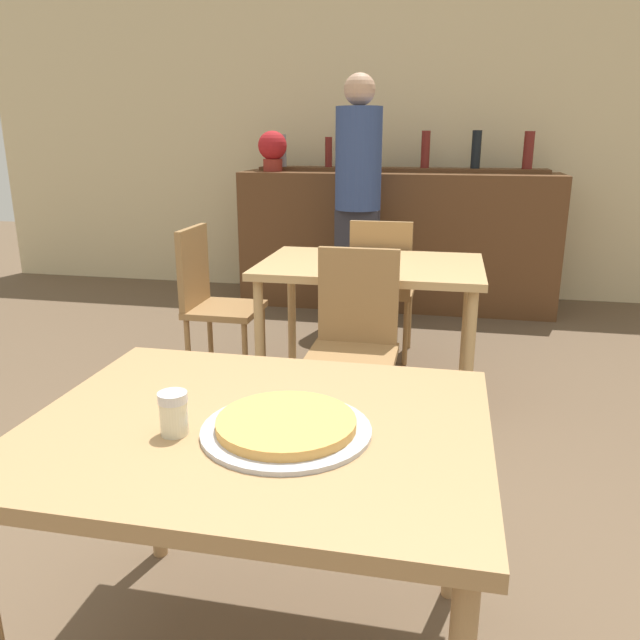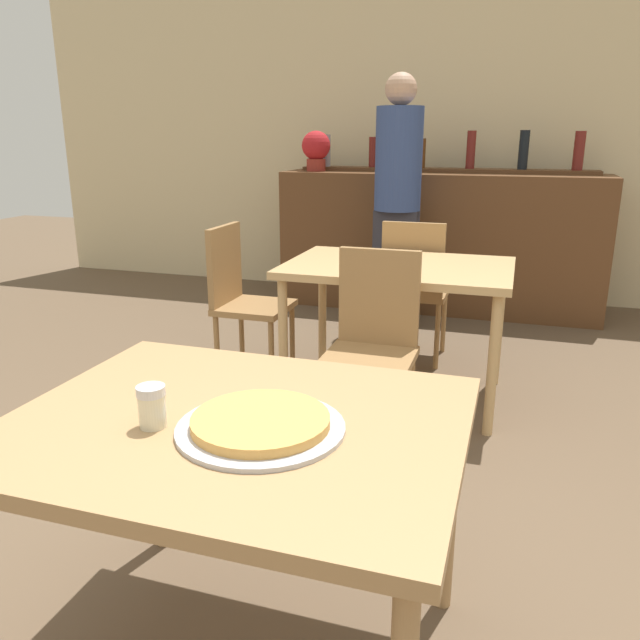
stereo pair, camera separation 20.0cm
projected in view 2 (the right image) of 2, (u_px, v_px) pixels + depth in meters
name	position (u px, v px, depth m)	size (l,w,h in m)	color
wall_back	(451.00, 136.00, 5.39)	(8.00, 0.05, 2.80)	beige
dining_table_near	(237.00, 445.00, 1.56)	(1.12, 0.90, 0.74)	#A87F51
dining_table_far	(398.00, 279.00, 3.35)	(1.19, 0.81, 0.75)	tan
bar_counter	(438.00, 242.00, 5.17)	(2.60, 0.56, 1.12)	brown
bar_back_shelf	(450.00, 164.00, 5.10)	(2.39, 0.24, 0.33)	brown
chair_far_side_front	(373.00, 336.00, 2.87)	(0.40, 0.40, 0.91)	olive
chair_far_side_back	(414.00, 283.00, 3.91)	(0.40, 0.40, 0.91)	olive
chair_far_side_left	(241.00, 293.00, 3.66)	(0.40, 0.40, 0.91)	olive
pizza_tray	(261.00, 424.00, 1.47)	(0.40, 0.40, 0.04)	#B7B7BC
cheese_shaker	(152.00, 406.00, 1.48)	(0.07, 0.07, 0.10)	beige
person_standing	(397.00, 193.00, 4.58)	(0.34, 0.34, 1.84)	#2D2D38
potted_plant	(316.00, 149.00, 5.22)	(0.24, 0.24, 0.33)	maroon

